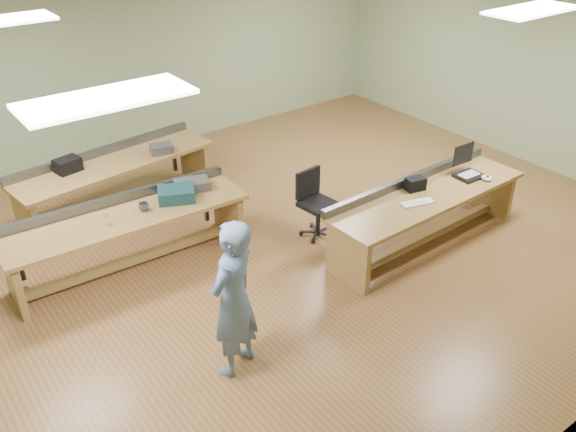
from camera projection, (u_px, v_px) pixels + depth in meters
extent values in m
plane|color=brown|center=(276.00, 246.00, 8.06)|extent=(10.00, 10.00, 0.00)
plane|color=silver|center=(273.00, 13.00, 6.56)|extent=(10.00, 10.00, 0.00)
cube|color=gray|center=(135.00, 65.00, 10.09)|extent=(10.00, 0.04, 3.00)
cube|color=gray|center=(525.00, 69.00, 9.90)|extent=(0.04, 8.00, 3.00)
cube|color=white|center=(106.00, 99.00, 4.24)|extent=(1.20, 0.50, 0.03)
cube|color=white|center=(532.00, 10.00, 6.83)|extent=(1.20, 0.50, 0.03)
cube|color=olive|center=(429.00, 196.00, 7.76)|extent=(3.00, 0.87, 0.05)
cube|color=olive|center=(348.00, 258.00, 7.21)|extent=(0.10, 0.70, 0.70)
cube|color=olive|center=(490.00, 190.00, 8.70)|extent=(0.10, 0.70, 0.70)
cube|color=olive|center=(424.00, 237.00, 8.08)|extent=(2.68, 0.17, 0.08)
cube|color=#4A4D51|center=(409.00, 180.00, 7.97)|extent=(2.98, 0.16, 0.11)
cube|color=olive|center=(127.00, 217.00, 7.29)|extent=(2.99, 0.89, 0.05)
cube|color=olive|center=(13.00, 281.00, 6.80)|extent=(0.10, 0.69, 0.70)
cube|color=olive|center=(228.00, 212.00, 8.16)|extent=(0.10, 0.69, 0.70)
cube|color=olive|center=(133.00, 260.00, 7.60)|extent=(2.66, 0.19, 0.08)
cube|color=#4A4D51|center=(115.00, 200.00, 7.50)|extent=(2.96, 0.18, 0.11)
cube|color=olive|center=(115.00, 164.00, 8.59)|extent=(2.97, 1.13, 0.05)
cube|color=olive|center=(27.00, 220.00, 7.97)|extent=(0.16, 0.68, 0.70)
cube|color=olive|center=(195.00, 160.00, 9.59)|extent=(0.16, 0.68, 0.70)
cube|color=olive|center=(121.00, 202.00, 8.91)|extent=(2.59, 0.42, 0.08)
cube|color=#4A4D51|center=(102.00, 151.00, 8.77)|extent=(2.89, 0.44, 0.11)
imported|color=slate|center=(233.00, 299.00, 5.73)|extent=(0.72, 0.62, 1.68)
cube|color=black|center=(469.00, 176.00, 8.16)|extent=(0.37, 0.31, 0.04)
cube|color=black|center=(463.00, 154.00, 8.13)|extent=(0.36, 0.03, 0.29)
cube|color=silver|center=(418.00, 203.00, 7.52)|extent=(0.45, 0.26, 0.02)
ellipsoid|color=white|center=(487.00, 178.00, 8.07)|extent=(0.18, 0.19, 0.07)
cube|color=black|center=(415.00, 184.00, 7.81)|extent=(0.27, 0.21, 0.17)
cylinder|color=black|center=(318.00, 221.00, 8.20)|extent=(0.06, 0.06, 0.45)
cube|color=black|center=(318.00, 205.00, 8.08)|extent=(0.48, 0.48, 0.06)
cube|color=black|center=(308.00, 183.00, 8.09)|extent=(0.41, 0.10, 0.39)
cylinder|color=black|center=(318.00, 233.00, 8.30)|extent=(0.54, 0.54, 0.06)
cube|color=#13363E|center=(176.00, 194.00, 7.58)|extent=(0.54, 0.49, 0.16)
cube|color=#3A3A3C|center=(192.00, 185.00, 7.84)|extent=(0.50, 0.39, 0.12)
imported|color=#3A3A3C|center=(144.00, 207.00, 7.36)|extent=(0.13, 0.13, 0.10)
cylinder|color=silver|center=(106.00, 220.00, 7.07)|extent=(0.08, 0.08, 0.12)
cube|color=black|center=(68.00, 165.00, 8.27)|extent=(0.37, 0.30, 0.19)
cube|color=#3A3A3C|center=(162.00, 149.00, 8.83)|extent=(0.36, 0.29, 0.13)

